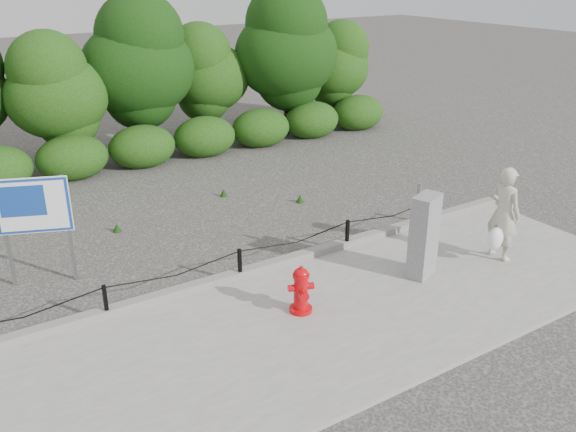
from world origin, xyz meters
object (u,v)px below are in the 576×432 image
(fire_hydrant, at_px, (301,290))
(advertising_sign, at_px, (33,210))
(utility_cabinet, at_px, (424,236))
(pedestrian, at_px, (503,215))

(fire_hydrant, height_order, advertising_sign, advertising_sign)
(utility_cabinet, relative_size, advertising_sign, 0.85)
(pedestrian, relative_size, utility_cabinet, 1.07)
(utility_cabinet, bearing_deg, pedestrian, -30.83)
(fire_hydrant, distance_m, utility_cabinet, 2.66)
(utility_cabinet, distance_m, advertising_sign, 7.04)
(fire_hydrant, relative_size, pedestrian, 0.45)
(fire_hydrant, bearing_deg, utility_cabinet, 15.92)
(fire_hydrant, bearing_deg, pedestrian, 13.12)
(utility_cabinet, height_order, advertising_sign, advertising_sign)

